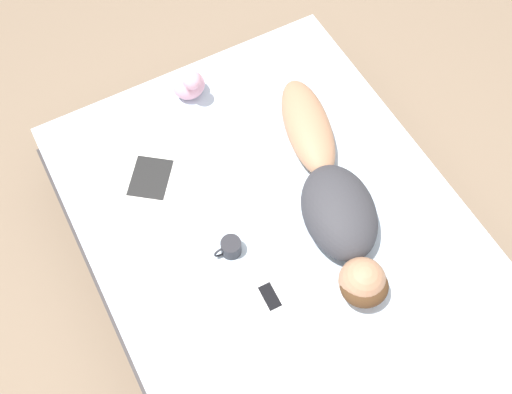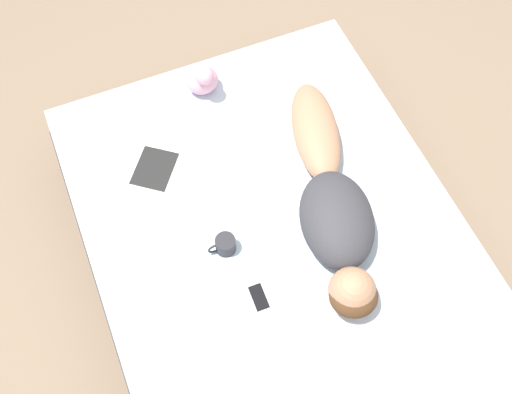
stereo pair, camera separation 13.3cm
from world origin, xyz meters
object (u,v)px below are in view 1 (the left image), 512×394
Objects in this scene: open_magazine at (177,182)px; cell_phone at (270,297)px; person at (334,198)px; coffee_mug at (231,247)px.

open_magazine and cell_phone have the same top height.
person is 1.98× the size of open_magazine.
person is 0.51m from coffee_mug.
open_magazine is (0.57, -0.46, -0.09)m from person.
coffee_mug is at bearing 11.85° from person.
person is at bearing 176.83° from coffee_mug.
open_magazine is 4.85× the size of coffee_mug.
coffee_mug reaches higher than open_magazine.
cell_phone is (-0.05, 0.27, -0.04)m from coffee_mug.
cell_phone is at bearing 100.27° from coffee_mug.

